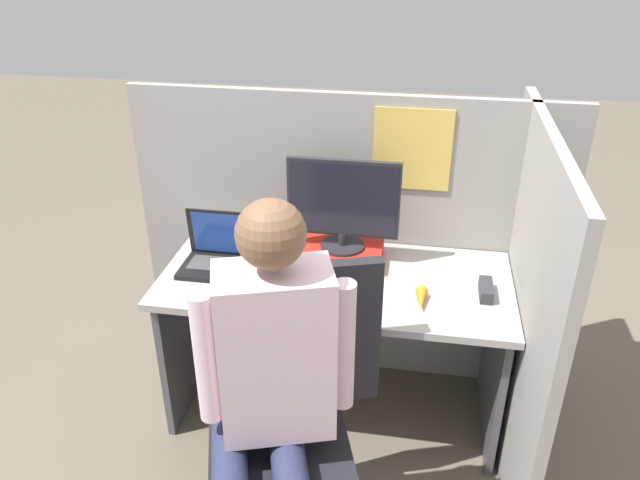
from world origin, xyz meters
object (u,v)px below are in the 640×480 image
Objects in this scene: laptop at (226,257)px; person at (267,382)px; stapler at (486,290)px; carrot_toy at (421,299)px; paper_box at (342,253)px; office_chair at (295,414)px; monitor at (343,203)px.

person reaches higher than laptop.
stapler is 0.95× the size of carrot_toy.
laptop is at bearing 170.04° from carrot_toy.
paper_box is 0.77m from office_chair.
person is (0.36, -0.74, 0.03)m from laptop.
monitor is 0.50m from carrot_toy.
carrot_toy is at bearing -39.74° from paper_box.
paper_box is 0.33× the size of office_chair.
stapler is 0.87m from office_chair.
person is at bearing -126.10° from carrot_toy.
monitor is 0.45× the size of office_chair.
monitor is 0.34× the size of person.
carrot_toy is 0.14× the size of office_chair.
monitor reaches higher than paper_box.
laptop is (-0.46, -0.14, -0.22)m from monitor.
stapler is (1.04, -0.04, -0.02)m from laptop.
paper_box is 0.23m from monitor.
paper_box reaches higher than stapler.
monitor is at bearing 83.44° from person.
laptop is at bearing 124.69° from office_chair.
office_chair is (-0.05, -0.74, -0.45)m from monitor.
office_chair is at bearing -94.13° from monitor.
monitor is 0.53m from laptop.
person is (-0.44, -0.60, 0.05)m from carrot_toy.
person is at bearing -108.00° from office_chair.
person is (-0.05, -0.15, 0.26)m from office_chair.
laptop is at bearing -163.20° from paper_box.
laptop reaches higher than stapler.
office_chair is at bearing -55.31° from laptop.
paper_box is 0.44m from carrot_toy.
office_chair is (-0.05, -0.73, -0.22)m from paper_box.
laptop is at bearing -162.88° from monitor.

